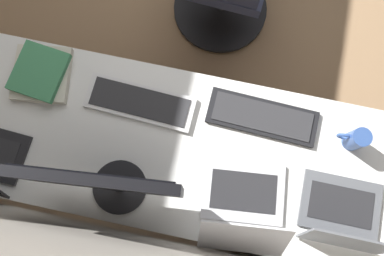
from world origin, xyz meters
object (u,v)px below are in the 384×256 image
keyboard_main (262,117)px  coffee_mug (356,139)px  monitor_primary (104,183)px  book_stack_near (41,73)px  laptop_leftmost (343,219)px  laptop_center (243,209)px  drawer_pedestal (256,182)px  keyboard_spare (140,102)px

keyboard_main → coffee_mug: size_ratio=3.85×
monitor_primary → book_stack_near: bearing=-41.7°
monitor_primary → laptop_leftmost: size_ratio=1.66×
laptop_center → coffee_mug: 0.49m
laptop_center → drawer_pedestal: bearing=-123.5°
monitor_primary → book_stack_near: size_ratio=1.92×
drawer_pedestal → laptop_center: (0.09, 0.14, 0.43)m
monitor_primary → drawer_pedestal: bearing=-164.4°
drawer_pedestal → keyboard_spare: 0.70m
laptop_center → keyboard_spare: bearing=-34.5°
coffee_mug → keyboard_main: bearing=-3.7°
keyboard_main → keyboard_spare: 0.47m
laptop_leftmost → laptop_center: laptop_leftmost is taller
book_stack_near → laptop_center: bearing=158.1°
laptop_center → book_stack_near: bearing=-21.9°
keyboard_main → book_stack_near: bearing=0.7°
book_stack_near → coffee_mug: coffee_mug is taller
book_stack_near → keyboard_main: bearing=-179.3°
laptop_center → keyboard_main: size_ratio=0.83×
keyboard_main → coffee_mug: coffee_mug is taller
laptop_center → book_stack_near: laptop_center is taller
keyboard_main → drawer_pedestal: bearing=110.6°
laptop_center → coffee_mug: size_ratio=3.21×
monitor_primary → keyboard_spare: size_ratio=1.13×
keyboard_spare → book_stack_near: book_stack_near is taller
laptop_center → keyboard_main: laptop_center is taller
keyboard_main → book_stack_near: (0.87, 0.01, 0.02)m
monitor_primary → keyboard_main: bearing=-141.9°
laptop_leftmost → drawer_pedestal: bearing=-21.3°
monitor_primary → laptop_center: monitor_primary is taller
laptop_center → keyboard_spare: 0.56m
book_stack_near → keyboard_spare: bearing=175.6°
monitor_primary → keyboard_main: (-0.47, -0.37, -0.26)m
keyboard_main → coffee_mug: (-0.34, 0.02, 0.04)m
drawer_pedestal → laptop_leftmost: size_ratio=2.39×
laptop_leftmost → keyboard_main: size_ratio=0.68×
laptop_center → coffee_mug: (-0.36, -0.33, 0.01)m
drawer_pedestal → laptop_leftmost: bearing=158.7°
laptop_leftmost → book_stack_near: size_ratio=1.16×
monitor_primary → laptop_center: size_ratio=1.36×
monitor_primary → keyboard_main: size_ratio=1.14×
laptop_leftmost → keyboard_main: bearing=-43.0°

